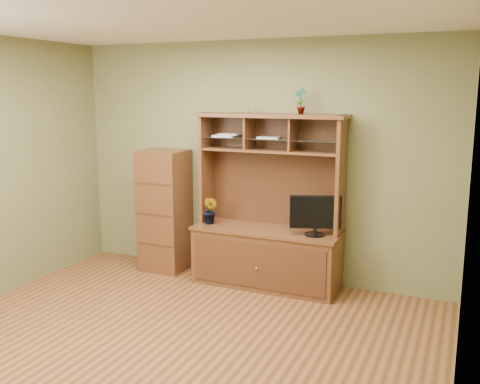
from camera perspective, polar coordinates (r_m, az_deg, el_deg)
The scene contains 8 objects.
room at distance 4.34m, azimuth -8.06°, elevation 0.13°, with size 4.54×4.04×2.74m.
media_hutch at distance 5.95m, azimuth 2.93°, elevation -5.06°, with size 1.66×0.61×1.90m.
monitor at distance 5.62m, azimuth 8.03°, elevation -2.40°, with size 0.52×0.23×0.42m.
orchid_plant at distance 6.06m, azimuth -3.17°, elevation -1.98°, with size 0.17×0.14×0.32m, color #366021.
top_plant at distance 5.69m, azimuth 6.48°, elevation 9.62°, with size 0.14×0.10×0.27m, color #335C20.
reed_diffuser at distance 5.90m, azimuth 0.70°, elevation 9.37°, with size 0.05×0.05×0.25m.
magazines at distance 5.95m, azimuth 0.03°, elevation 6.01°, with size 0.80×0.22×0.04m.
side_cabinet at distance 6.48m, azimuth -8.05°, elevation -1.97°, with size 0.52×0.47×1.45m.
Camera 1 is at (2.25, -3.63, 2.14)m, focal length 40.00 mm.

